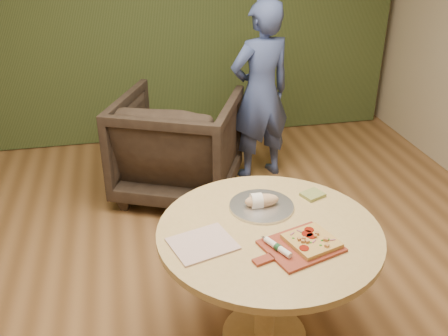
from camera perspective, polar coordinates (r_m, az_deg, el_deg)
room_shell at (r=2.37m, az=-0.12°, el=7.41°), size 5.04×6.04×2.84m
curtain at (r=5.17m, az=-7.01°, el=18.16°), size 4.80×0.14×2.78m
pedestal_table at (r=2.68m, az=5.07°, el=-9.46°), size 1.16×1.16×0.75m
pizza_paddle at (r=2.48m, az=8.61°, el=-8.89°), size 0.47×0.37×0.01m
flatbread_pizza at (r=2.49m, az=9.97°, el=-8.18°), size 0.28×0.28×0.04m
cutlery_roll at (r=2.42m, az=6.16°, el=-8.99°), size 0.11×0.19×0.03m
newspaper at (r=2.48m, az=-2.47°, el=-8.65°), size 0.36×0.33×0.01m
serving_tray at (r=2.77m, az=4.31°, el=-4.37°), size 0.36×0.36×0.02m
bread_roll at (r=2.75m, az=4.16°, el=-3.75°), size 0.19×0.09×0.09m
green_packet at (r=2.91m, az=10.10°, el=-3.02°), size 0.15×0.14×0.02m
armchair at (r=4.22m, az=-5.27°, el=3.15°), size 1.23×1.20×0.98m
person_standing at (r=4.39m, az=4.20°, el=8.53°), size 0.66×0.52×1.59m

